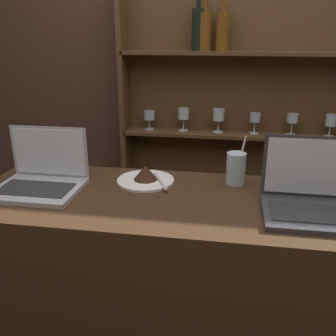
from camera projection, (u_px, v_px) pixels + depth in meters
The scene contains 7 objects.
bar_counter at pixel (202, 323), 1.47m from camera, with size 1.67×0.53×1.06m.
back_wall at pixel (221, 77), 2.26m from camera, with size 7.00×0.06×2.70m.
back_shelf at pixel (234, 138), 2.30m from camera, with size 1.39×0.18×1.87m.
laptop_near at pixel (41, 177), 1.37m from camera, with size 0.30×0.25×0.21m.
laptop_far at pixel (310, 198), 1.19m from camera, with size 0.30×0.25×0.23m.
cake_plate at pixel (146, 177), 1.44m from camera, with size 0.22×0.22×0.07m.
water_glass at pixel (236, 168), 1.41m from camera, with size 0.07×0.07×0.19m.
Camera 1 is at (0.06, -0.91, 1.61)m, focal length 40.00 mm.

